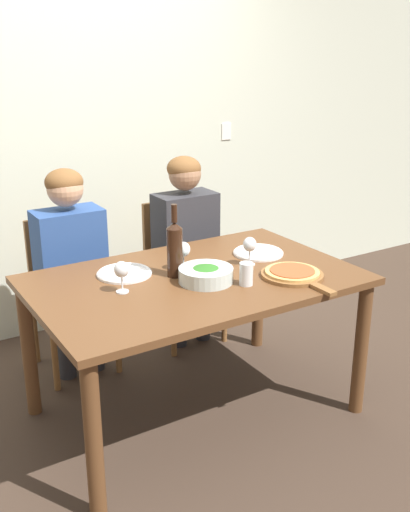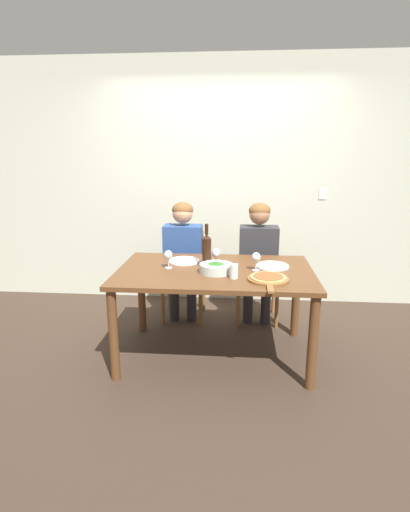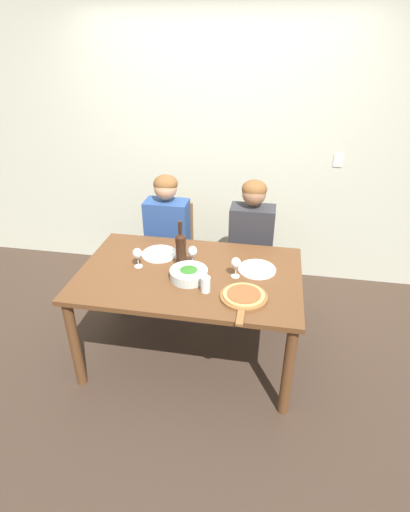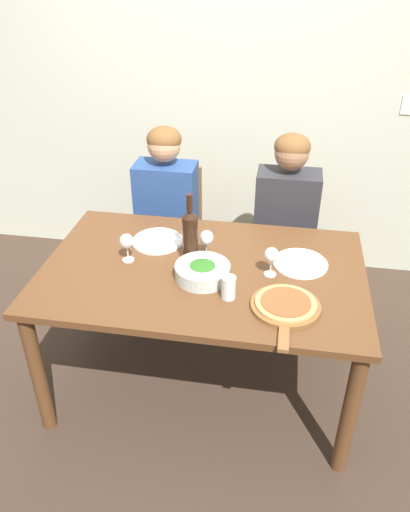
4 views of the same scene
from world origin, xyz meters
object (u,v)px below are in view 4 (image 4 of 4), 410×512
Objects in this scene: wine_bottle at (190,235)px; wine_glass_right at (271,256)px; dinner_plate_left at (158,241)px; wine_glass_centre at (207,239)px; broccoli_bowl at (203,271)px; person_man at (286,213)px; dinner_plate_right at (300,263)px; pizza_on_board at (286,306)px; person_woman at (166,203)px; chair_right at (283,238)px; wine_glass_left at (127,243)px; water_tumbler at (229,288)px; chair_left at (171,229)px.

wine_glass_right is at bearing -8.75° from wine_bottle.
wine_glass_centre is at bearing -19.23° from dinner_plate_left.
wine_glass_centre is (0.07, 0.05, -0.04)m from wine_bottle.
broccoli_bowl is 0.34m from wine_glass_right.
broccoli_bowl is (0.09, -0.15, -0.11)m from wine_bottle.
person_man is 4.46× the size of dinner_plate_right.
wine_glass_right is (-0.08, 0.26, 0.09)m from pizza_on_board.
person_woman is 3.34× the size of wine_bottle.
wine_glass_right is 0.35m from wine_glass_centre.
chair_right is at bearing 96.68° from dinner_plate_right.
broccoli_bowl is at bearing -59.18° from wine_bottle.
wine_glass_left is (-0.77, -0.85, 0.39)m from chair_right.
person_woman is 8.07× the size of wine_glass_left.
broccoli_bowl is at bearing 136.48° from water_tumbler.
chair_left is at bearing 129.24° from wine_glass_right.
chair_left is 0.72m from dinner_plate_left.
person_man is at bearing 97.83° from dinner_plate_right.
chair_right is 2.00× the size of pizza_on_board.
chair_left reaches higher than dinner_plate_right.
pizza_on_board is at bearing -33.34° from wine_bottle.
person_woman is at bearing 120.07° from wine_glass_centre.
person_woman is 1.10m from water_tumbler.
pizza_on_board reaches higher than dinner_plate_left.
chair_left reaches higher than pizza_on_board.
wine_glass_right is (0.72, -0.01, 0.00)m from wine_glass_left.
chair_right is 1.15m from pizza_on_board.
pizza_on_board is 0.85m from wine_glass_left.
wine_glass_centre is (-0.39, -0.75, 0.39)m from chair_right.
wine_glass_left and wine_glass_right have the same top height.
water_tumbler is at bearing -133.86° from dinner_plate_right.
water_tumbler is at bearing -128.62° from wine_glass_right.
wine_glass_right is (-0.14, -0.11, 0.10)m from dinner_plate_right.
person_man reaches higher than broccoli_bowl.
broccoli_bowl is 0.20m from water_tumbler.
dinner_plate_right is at bearing -7.15° from dinner_plate_left.
broccoli_bowl is at bearing -12.88° from wine_glass_left.
person_man is 8.07× the size of wine_glass_centre.
dinner_plate_right is 1.81× the size of wine_glass_left.
chair_right is at bearing 68.29° from broccoli_bowl.
person_man is at bearing 38.74° from dinner_plate_left.
wine_glass_left reaches higher than pizza_on_board.
pizza_on_board is at bearing -41.69° from wine_glass_centre.
dinner_plate_right is 0.48m from wine_glass_centre.
person_woman is 0.55m from dinner_plate_left.
chair_right is 3.40× the size of broccoli_bowl.
pizza_on_board is at bearing -8.56° from water_tumbler.
water_tumbler is (0.52, -0.97, 0.09)m from person_woman.
wine_glass_left is (-0.02, -0.85, 0.39)m from chair_left.
wine_bottle is 1.38× the size of broccoli_bowl.
person_woman is 11.02× the size of water_tumbler.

